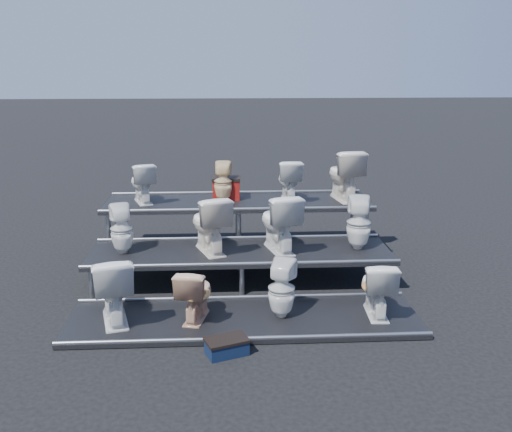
{
  "coord_description": "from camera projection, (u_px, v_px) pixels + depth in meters",
  "views": [
    {
      "loc": [
        -0.21,
        -7.58,
        3.05
      ],
      "look_at": [
        0.22,
        0.1,
        0.93
      ],
      "focal_mm": 40.0,
      "sensor_mm": 36.0,
      "label": 1
    }
  ],
  "objects": [
    {
      "name": "toilet_11",
      "position": [
        344.0,
        175.0,
        9.13
      ],
      "size": [
        0.58,
        0.87,
        0.82
      ],
      "primitive_type": "imported",
      "rotation": [
        0.0,
        0.0,
        3.3
      ],
      "color": "silver",
      "rests_on": "tier_back"
    },
    {
      "name": "toilet_2",
      "position": [
        282.0,
        289.0,
        6.78
      ],
      "size": [
        0.42,
        0.42,
        0.71
      ],
      "primitive_type": "imported",
      "rotation": [
        0.0,
        0.0,
        2.77
      ],
      "color": "silver",
      "rests_on": "tier_front"
    },
    {
      "name": "toilet_7",
      "position": [
        359.0,
        223.0,
        7.99
      ],
      "size": [
        0.39,
        0.4,
        0.76
      ],
      "primitive_type": "imported",
      "rotation": [
        0.0,
        0.0,
        2.98
      ],
      "color": "silver",
      "rests_on": "tier_mid"
    },
    {
      "name": "toilet_9",
      "position": [
        223.0,
        182.0,
        9.05
      ],
      "size": [
        0.3,
        0.31,
        0.64
      ],
      "primitive_type": "imported",
      "rotation": [
        0.0,
        0.0,
        3.08
      ],
      "color": "beige",
      "rests_on": "tier_back"
    },
    {
      "name": "toilet_10",
      "position": [
        289.0,
        180.0,
        9.1
      ],
      "size": [
        0.39,
        0.66,
        0.67
      ],
      "primitive_type": "imported",
      "rotation": [
        0.0,
        0.0,
        3.17
      ],
      "color": "silver",
      "rests_on": "tier_back"
    },
    {
      "name": "tier_front",
      "position": [
        244.0,
        319.0,
        6.86
      ],
      "size": [
        4.2,
        1.2,
        0.06
      ],
      "primitive_type": "cube",
      "color": "black",
      "rests_on": "ground"
    },
    {
      "name": "toilet_6",
      "position": [
        279.0,
        222.0,
        7.92
      ],
      "size": [
        0.65,
        0.9,
        0.83
      ],
      "primitive_type": "imported",
      "rotation": [
        0.0,
        0.0,
        3.39
      ],
      "color": "silver",
      "rests_on": "tier_mid"
    },
    {
      "name": "toilet_8",
      "position": [
        142.0,
        183.0,
        8.98
      ],
      "size": [
        0.55,
        0.71,
        0.64
      ],
      "primitive_type": "imported",
      "rotation": [
        0.0,
        0.0,
        3.48
      ],
      "color": "silver",
      "rests_on": "tier_back"
    },
    {
      "name": "red_crate",
      "position": [
        226.0,
        189.0,
        9.26
      ],
      "size": [
        0.44,
        0.36,
        0.31
      ],
      "primitive_type": "cube",
      "rotation": [
        0.0,
        0.0,
        -0.04
      ],
      "color": "maroon",
      "rests_on": "tier_back"
    },
    {
      "name": "toilet_0",
      "position": [
        113.0,
        288.0,
        6.66
      ],
      "size": [
        0.65,
        0.89,
        0.82
      ],
      "primitive_type": "imported",
      "rotation": [
        0.0,
        0.0,
        3.4
      ],
      "color": "silver",
      "rests_on": "tier_front"
    },
    {
      "name": "toilet_4",
      "position": [
        122.0,
        229.0,
        7.82
      ],
      "size": [
        0.39,
        0.39,
        0.69
      ],
      "primitive_type": "imported",
      "rotation": [
        0.0,
        0.0,
        3.43
      ],
      "color": "silver",
      "rests_on": "tier_mid"
    },
    {
      "name": "tier_mid",
      "position": [
        241.0,
        266.0,
        8.06
      ],
      "size": [
        4.2,
        1.2,
        0.46
      ],
      "primitive_type": "cube",
      "color": "black",
      "rests_on": "ground"
    },
    {
      "name": "tier_back",
      "position": [
        238.0,
        227.0,
        9.26
      ],
      "size": [
        4.2,
        1.2,
        0.86
      ],
      "primitive_type": "cube",
      "color": "black",
      "rests_on": "ground"
    },
    {
      "name": "toilet_1",
      "position": [
        195.0,
        293.0,
        6.73
      ],
      "size": [
        0.49,
        0.7,
        0.64
      ],
      "primitive_type": "imported",
      "rotation": [
        0.0,
        0.0,
        2.91
      ],
      "color": "#D7A683",
      "rests_on": "tier_front"
    },
    {
      "name": "toilet_3",
      "position": [
        377.0,
        287.0,
        6.85
      ],
      "size": [
        0.43,
        0.7,
        0.7
      ],
      "primitive_type": "imported",
      "rotation": [
        0.0,
        0.0,
        3.08
      ],
      "color": "silver",
      "rests_on": "tier_front"
    },
    {
      "name": "step_stool",
      "position": [
        227.0,
        348.0,
        6.09
      ],
      "size": [
        0.49,
        0.39,
        0.15
      ],
      "primitive_type": "cube",
      "rotation": [
        0.0,
        0.0,
        0.35
      ],
      "color": "black",
      "rests_on": "ground"
    },
    {
      "name": "toilet_5",
      "position": [
        209.0,
        223.0,
        7.87
      ],
      "size": [
        0.69,
        0.9,
        0.81
      ],
      "primitive_type": "imported",
      "rotation": [
        0.0,
        0.0,
        3.48
      ],
      "color": "silver",
      "rests_on": "tier_mid"
    },
    {
      "name": "ground",
      "position": [
        241.0,
        281.0,
        8.12
      ],
      "size": [
        80.0,
        80.0,
        0.0
      ],
      "primitive_type": "plane",
      "color": "black",
      "rests_on": "ground"
    }
  ]
}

